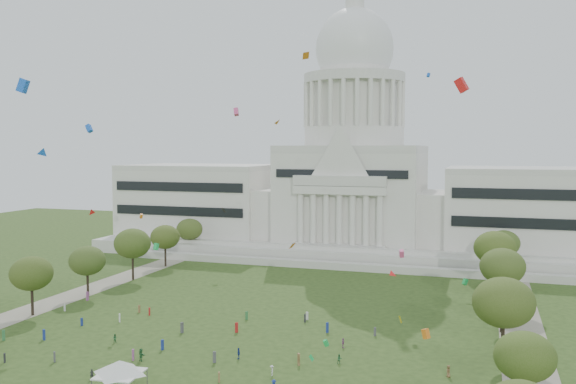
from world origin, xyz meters
TOP-DOWN VIEW (x-y plane):
  - ground at (0.00, 0.00)m, footprint 400.00×400.00m
  - capitol at (0.00, 113.59)m, footprint 160.00×64.50m
  - path_left at (-48.00, 30.00)m, footprint 8.00×160.00m
  - path_right at (48.00, 30.00)m, footprint 8.00×160.00m
  - row_tree_r_1 at (46.22, -1.75)m, footprint 7.58×7.58m
  - row_tree_l_2 at (-45.04, 17.30)m, footprint 8.42×8.42m
  - row_tree_r_2 at (44.17, 17.44)m, footprint 9.55×9.55m
  - row_tree_l_3 at (-44.09, 33.92)m, footprint 8.12×8.12m
  - row_tree_r_3 at (44.40, 34.48)m, footprint 7.01×7.01m
  - row_tree_l_4 at (-44.08, 52.42)m, footprint 9.29×9.29m
  - row_tree_r_4 at (44.76, 50.04)m, footprint 9.19×9.19m
  - row_tree_l_5 at (-45.22, 71.01)m, footprint 8.33×8.33m
  - row_tree_r_5 at (43.49, 70.19)m, footprint 9.82×9.82m
  - row_tree_l_6 at (-46.87, 89.14)m, footprint 8.19×8.19m
  - row_tree_r_6 at (45.96, 88.13)m, footprint 8.42×8.42m
  - event_tent at (-6.27, -10.58)m, footprint 8.74×8.74m
  - person_0 at (36.53, 8.96)m, footprint 0.83×1.01m
  - person_2 at (20.06, 9.33)m, footprint 0.88×0.73m
  - person_3 at (11.67, 1.51)m, footprint 0.81×1.11m
  - person_4 at (4.26, 6.55)m, footprint 0.96×1.19m
  - person_5 at (-10.04, 0.95)m, footprint 1.96×1.56m
  - person_7 at (-12.78, -7.93)m, footprint 0.65×0.67m
  - person_8 at (-19.31, 7.56)m, footprint 0.79×0.55m
  - person_10 at (18.89, 16.94)m, footprint 0.77×1.10m
  - distant_crowd at (-12.40, 14.44)m, footprint 65.26×38.06m
  - kite_swarm at (-3.21, 6.44)m, footprint 80.06×105.44m

SIDE VIEW (x-z plane):
  - ground at x=0.00m, z-range 0.00..0.00m
  - path_left at x=-48.00m, z-range 0.00..0.04m
  - path_right at x=48.00m, z-range 0.00..0.04m
  - person_7 at x=-12.78m, z-range 0.00..1.48m
  - person_8 at x=-19.31m, z-range 0.00..1.50m
  - person_3 at x=11.67m, z-range 0.00..1.55m
  - person_2 at x=20.06m, z-range 0.00..1.55m
  - person_10 at x=18.89m, z-range 0.00..1.69m
  - distant_crowd at x=-12.40m, z-range -0.10..1.84m
  - person_0 at x=36.53m, z-range 0.00..1.77m
  - person_4 at x=4.26m, z-range 0.00..1.79m
  - person_5 at x=-10.04m, z-range 0.00..1.99m
  - event_tent at x=-6.27m, z-range 1.23..5.71m
  - row_tree_r_3 at x=44.40m, z-range 2.09..12.07m
  - row_tree_r_1 at x=46.22m, z-range 2.27..13.04m
  - row_tree_l_3 at x=-44.09m, z-range 2.43..13.98m
  - row_tree_l_6 at x=-46.87m, z-range 2.45..14.09m
  - row_tree_l_5 at x=-45.22m, z-range 2.49..14.34m
  - row_tree_r_6 at x=45.96m, z-range 2.52..14.49m
  - row_tree_l_2 at x=-45.04m, z-range 2.52..14.49m
  - row_tree_r_4 at x=44.76m, z-range 2.76..15.82m
  - row_tree_l_4 at x=-44.08m, z-range 2.79..16.00m
  - row_tree_r_2 at x=44.17m, z-range 2.87..16.45m
  - row_tree_r_5 at x=43.49m, z-range 2.95..16.91m
  - capitol at x=0.00m, z-range -23.35..67.95m
  - kite_swarm at x=-3.21m, z-range -0.62..65.26m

